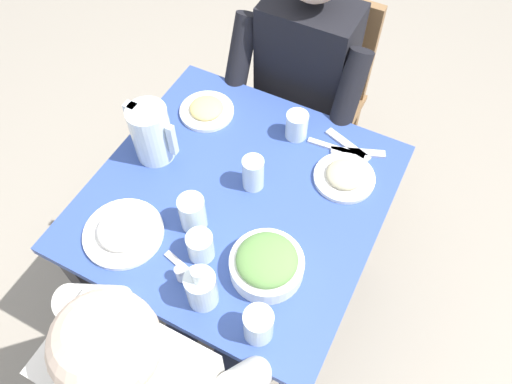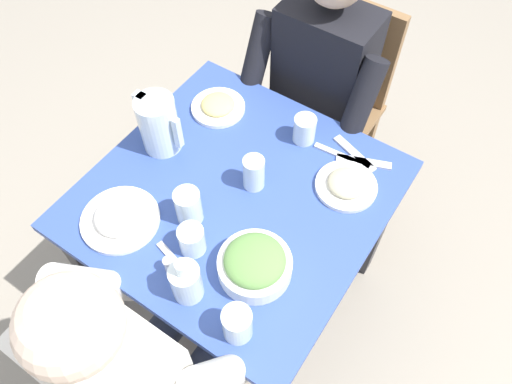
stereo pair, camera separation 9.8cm
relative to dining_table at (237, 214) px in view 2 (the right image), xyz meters
name	(u,v)px [view 2 (the right image)]	position (x,y,z in m)	size (l,w,h in m)	color
ground_plane	(242,287)	(0.00, 0.00, -0.58)	(8.00, 8.00, 0.00)	gray
dining_table	(237,214)	(0.00, 0.00, 0.00)	(0.84, 0.84, 0.70)	#334C99
chair_far	(331,96)	(-0.04, 0.70, -0.08)	(0.40, 0.40, 0.88)	olive
diner_near	(151,354)	(0.08, -0.50, 0.07)	(0.48, 0.53, 1.18)	silver
diner_far	(308,100)	(-0.04, 0.50, 0.07)	(0.48, 0.53, 1.18)	black
water_pitcher	(159,124)	(-0.30, 0.02, 0.22)	(0.16, 0.12, 0.19)	silver
salad_bowl	(255,264)	(0.19, -0.18, 0.17)	(0.20, 0.20, 0.09)	white
plate_beans	(346,184)	(0.26, 0.20, 0.14)	(0.19, 0.19, 0.04)	white
plate_fries	(218,106)	(-0.25, 0.24, 0.14)	(0.18, 0.18, 0.04)	white
plate_yoghurt	(119,217)	(-0.22, -0.27, 0.14)	(0.23, 0.23, 0.06)	white
water_glass_center	(254,173)	(0.03, 0.05, 0.18)	(0.06, 0.06, 0.11)	silver
water_glass_far_left	(305,129)	(0.06, 0.29, 0.17)	(0.07, 0.07, 0.09)	silver
water_glass_far_right	(237,324)	(0.25, -0.34, 0.18)	(0.07, 0.07, 0.10)	silver
water_glass_near_right	(192,240)	(0.01, -0.22, 0.17)	(0.07, 0.07, 0.09)	silver
water_glass_by_pitcher	(188,206)	(-0.06, -0.14, 0.18)	(0.07, 0.07, 0.11)	silver
oil_carafe	(186,283)	(0.08, -0.33, 0.18)	(0.08, 0.08, 0.16)	silver
salt_shaker	(170,265)	(0.00, -0.30, 0.15)	(0.03, 0.03, 0.05)	white
fork_near	(364,162)	(0.26, 0.31, 0.13)	(0.17, 0.03, 0.01)	silver
knife_near	(342,156)	(0.20, 0.29, 0.13)	(0.18, 0.02, 0.01)	silver
fork_far	(355,154)	(0.23, 0.32, 0.13)	(0.17, 0.03, 0.01)	silver
knife_far	(179,266)	(0.01, -0.28, 0.13)	(0.18, 0.02, 0.01)	silver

